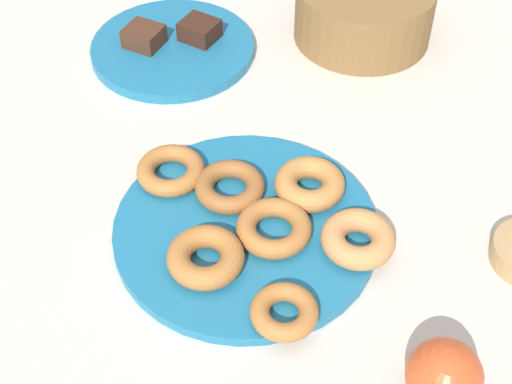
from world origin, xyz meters
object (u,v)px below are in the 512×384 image
(donut_4, at_px, (284,312))
(brownie_near, at_px, (144,36))
(donut_6, at_px, (171,170))
(donut_2, at_px, (230,187))
(basket, at_px, (364,11))
(cake_plate, at_px, (173,48))
(donut_5, at_px, (206,257))
(donut_plate, at_px, (246,229))
(apple, at_px, (444,376))
(donut_0, at_px, (310,184))
(brownie_far, at_px, (200,30))
(donut_1, at_px, (358,239))
(donut_3, at_px, (275,226))

(donut_4, relative_size, brownie_near, 1.38)
(donut_4, distance_m, donut_6, 0.26)
(donut_2, xyz_separation_m, basket, (0.03, 0.42, 0.02))
(donut_6, relative_size, cake_plate, 0.34)
(donut_5, bearing_deg, donut_plate, 78.33)
(donut_plate, xyz_separation_m, apple, (0.28, -0.12, 0.03))
(donut_2, relative_size, basket, 0.40)
(donut_0, distance_m, brownie_near, 0.40)
(donut_plate, relative_size, donut_4, 4.31)
(cake_plate, relative_size, brownie_near, 4.69)
(brownie_near, height_order, brownie_far, same)
(donut_1, height_order, donut_2, donut_1)
(donut_1, relative_size, basket, 0.40)
(donut_plate, xyz_separation_m, donut_5, (-0.02, -0.08, 0.02))
(donut_1, height_order, basket, basket)
(donut_6, bearing_deg, donut_plate, -15.27)
(donut_3, distance_m, basket, 0.46)
(brownie_near, bearing_deg, donut_plate, -41.64)
(donut_0, distance_m, donut_5, 0.17)
(donut_6, relative_size, brownie_far, 1.62)
(donut_2, relative_size, cake_plate, 0.34)
(donut_1, relative_size, cake_plate, 0.34)
(cake_plate, bearing_deg, donut_6, -60.92)
(donut_2, height_order, apple, apple)
(donut_1, relative_size, apple, 1.14)
(donut_0, distance_m, basket, 0.38)
(donut_6, bearing_deg, donut_2, 3.94)
(donut_plate, xyz_separation_m, donut_0, (0.05, 0.08, 0.02))
(brownie_far, bearing_deg, donut_2, -55.75)
(donut_3, height_order, donut_5, donut_5)
(brownie_near, relative_size, basket, 0.25)
(basket, bearing_deg, donut_0, -80.92)
(donut_0, xyz_separation_m, donut_4, (0.05, -0.19, -0.00))
(donut_0, distance_m, cake_plate, 0.38)
(donut_1, distance_m, brownie_far, 0.48)
(apple, bearing_deg, donut_3, 153.25)
(donut_1, distance_m, brownie_near, 0.51)
(donut_plate, bearing_deg, donut_5, -101.67)
(donut_0, relative_size, brownie_near, 1.64)
(donut_5, relative_size, brownie_far, 1.66)
(donut_3, relative_size, donut_6, 1.03)
(brownie_far, distance_m, basket, 0.26)
(donut_5, xyz_separation_m, basket, (0.01, 0.54, 0.02))
(donut_1, bearing_deg, apple, -45.23)
(donut_1, distance_m, donut_6, 0.26)
(donut_plate, relative_size, brownie_near, 5.95)
(cake_plate, distance_m, brownie_far, 0.05)
(donut_1, xyz_separation_m, brownie_near, (-0.44, 0.25, 0.00))
(donut_0, xyz_separation_m, donut_1, (0.09, -0.06, 0.00))
(donut_5, distance_m, brownie_far, 0.46)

